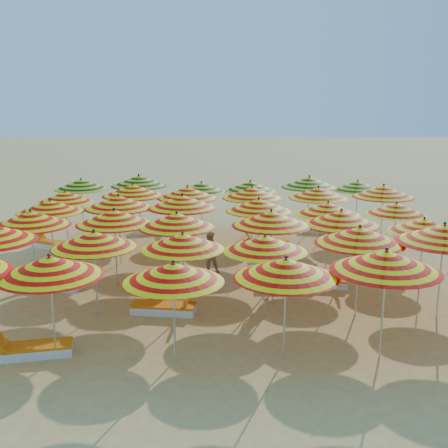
{
  "coord_description": "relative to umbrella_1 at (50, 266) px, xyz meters",
  "views": [
    {
      "loc": [
        0.03,
        -17.26,
        5.72
      ],
      "look_at": [
        0.0,
        0.5,
        1.6
      ],
      "focal_mm": 45.0,
      "sensor_mm": 36.0,
      "label": 1
    }
  ],
  "objects": [
    {
      "name": "ground",
      "position": [
        3.71,
        5.82,
        -2.13
      ],
      "size": [
        120.0,
        120.0,
        0.0
      ],
      "primitive_type": "plane",
      "color": "#D6B95F",
      "rests_on": "ground"
    },
    {
      "name": "umbrella_1",
      "position": [
        0.0,
        0.0,
        0.0
      ],
      "size": [
        2.66,
        2.66,
        2.42
      ],
      "color": "silver",
      "rests_on": "ground"
    },
    {
      "name": "umbrella_2",
      "position": [
        2.65,
        -0.12,
        -0.09
      ],
      "size": [
        2.33,
        2.33,
        2.32
      ],
      "color": "silver",
      "rests_on": "ground"
    },
    {
      "name": "umbrella_3",
      "position": [
        5.04,
        -0.08,
        -0.02
      ],
      "size": [
        2.87,
        2.87,
        2.4
      ],
      "color": "silver",
      "rests_on": "ground"
    },
    {
      "name": "umbrella_4",
      "position": [
        7.2,
        0.08,
        0.1
      ],
      "size": [
        2.87,
        2.87,
        2.54
      ],
      "color": "silver",
      "rests_on": "ground"
    },
    {
      "name": "umbrella_7",
      "position": [
        0.38,
        2.47,
        -0.05
      ],
      "size": [
        2.93,
        2.93,
        2.36
      ],
      "color": "silver",
      "rests_on": "ground"
    },
    {
      "name": "umbrella_8",
      "position": [
        2.65,
        2.51,
        -0.11
      ],
      "size": [
        2.83,
        2.83,
        2.3
      ],
      "color": "silver",
      "rests_on": "ground"
    },
    {
      "name": "umbrella_9",
      "position": [
        4.77,
        2.34,
        -0.12
      ],
      "size": [
        2.8,
        2.8,
        2.29
      ],
      "color": "silver",
      "rests_on": "ground"
    },
    {
      "name": "umbrella_10",
      "position": [
        7.21,
        2.55,
        0.04
      ],
      "size": [
        2.35,
        2.35,
        2.47
      ],
      "color": "silver",
      "rests_on": "ground"
    },
    {
      "name": "umbrella_11",
      "position": [
        9.32,
        2.38,
        0.13
      ],
      "size": [
        3.19,
        3.19,
        2.57
      ],
      "color": "silver",
      "rests_on": "ground"
    },
    {
      "name": "umbrella_12",
      "position": [
        -1.93,
        4.52,
        0.04
      ],
      "size": [
        3.06,
        3.06,
        2.47
      ],
      "color": "silver",
      "rests_on": "ground"
    },
    {
      "name": "umbrella_13",
      "position": [
        0.45,
        4.84,
        0.02
      ],
      "size": [
        2.45,
        2.45,
        2.45
      ],
      "color": "silver",
      "rests_on": "ground"
    },
    {
      "name": "umbrella_14",
      "position": [
        2.34,
        4.47,
        0.01
      ],
      "size": [
        2.47,
        2.47,
        2.43
      ],
      "color": "silver",
      "rests_on": "ground"
    },
    {
      "name": "umbrella_15",
      "position": [
        5.1,
        4.54,
        0.05
      ],
      "size": [
        3.1,
        3.1,
        2.48
      ],
      "color": "silver",
      "rests_on": "ground"
    },
    {
      "name": "umbrella_16",
      "position": [
        7.16,
        4.67,
        0.04
      ],
      "size": [
        2.33,
        2.33,
        2.46
      ],
      "color": "silver",
      "rests_on": "ground"
    },
    {
      "name": "umbrella_17",
      "position": [
        9.59,
        4.59,
        -0.17
      ],
      "size": [
        2.27,
        2.27,
        2.23
      ],
      "color": "silver",
      "rests_on": "ground"
    },
    {
      "name": "umbrella_18",
      "position": [
        -2.1,
        6.9,
        -0.06
      ],
      "size": [
        2.31,
        2.31,
        2.35
      ],
      "color": "silver",
      "rests_on": "ground"
    },
    {
      "name": "umbrella_19",
      "position": [
        0.14,
        7.17,
        0.03
      ],
      "size": [
        2.72,
        2.72,
        2.46
      ],
      "color": "silver",
      "rests_on": "ground"
    },
    {
      "name": "umbrella_20",
      "position": [
        2.32,
        7.01,
        0.07
      ],
      "size": [
        3.09,
        3.09,
        2.51
      ],
      "color": "silver",
      "rests_on": "ground"
    },
    {
      "name": "umbrella_21",
      "position": [
        4.88,
        7.01,
        -0.04
      ],
      "size": [
        2.92,
        2.92,
        2.37
      ],
      "color": "silver",
      "rests_on": "ground"
    },
    {
      "name": "umbrella_22",
      "position": [
        7.16,
        6.76,
        -0.11
      ],
      "size": [
        2.4,
        2.4,
        2.3
      ],
      "color": "silver",
      "rests_on": "ground"
    },
    {
      "name": "umbrella_23",
      "position": [
        9.55,
        7.18,
        -0.2
      ],
      "size": [
        2.24,
        2.24,
        2.2
      ],
      "color": "silver",
      "rests_on": "ground"
    },
    {
      "name": "umbrella_24",
      "position": [
        -2.28,
        9.32,
        -0.18
      ],
      "size": [
        2.16,
        2.16,
        2.22
      ],
      "color": "silver",
      "rests_on": "ground"
    },
    {
      "name": "umbrella_25",
      "position": [
        0.26,
        9.44,
        0.05
      ],
      "size": [
        2.42,
        2.42,
        2.48
      ],
      "color": "silver",
      "rests_on": "ground"
    },
    {
      "name": "umbrella_26",
      "position": [
        2.34,
        9.24,
        -0.0
      ],
      "size": [
        2.89,
        2.89,
        2.42
      ],
      "color": "silver",
      "rests_on": "ground"
    },
    {
      "name": "umbrella_27",
      "position": [
        4.76,
        9.38,
        -0.03
      ],
      "size": [
        2.67,
        2.67,
        2.39
      ],
      "color": "silver",
      "rests_on": "ground"
    },
    {
      "name": "umbrella_28",
      "position": [
        7.26,
        9.39,
        -0.04
      ],
      "size": [
        2.89,
        2.89,
        2.38
      ],
      "color": "silver",
      "rests_on": "ground"
    },
    {
      "name": "umbrella_29",
      "position": [
        9.68,
        9.27,
        0.04
      ],
      "size": [
        2.8,
        2.8,
        2.47
      ],
      "color": "silver",
      "rests_on": "ground"
    },
    {
      "name": "umbrella_30",
      "position": [
        -2.25,
        11.67,
        -0.08
      ],
      "size": [
        2.79,
        2.79,
        2.33
      ],
      "color": "silver",
      "rests_on": "ground"
    },
    {
      "name": "umbrella_31",
      "position": [
        0.16,
        11.71,
        0.06
      ],
      "size": [
        2.96,
        2.96,
        2.5
      ],
      "color": "silver",
      "rests_on": "ground"
    },
    {
      "name": "umbrella_32",
      "position": [
        2.76,
        11.72,
        -0.2
      ],
      "size": [
        2.55,
        2.55,
        2.2
      ],
      "color": "silver",
      "rests_on": "ground"
    },
    {
      "name": "umbrella_33",
      "position": [
        4.8,
        11.64,
        -0.14
      ],
      "size": [
        2.4,
        2.4,
        2.26
      ],
      "color": "silver",
      "rests_on": "ground"
    },
    {
      "name": "umbrella_34",
      "position": [
        7.24,
        11.55,
        0.04
      ],
      "size": [
        2.79,
        2.79,
        2.46
      ],
      "color": "silver",
      "rests_on": "ground"
    },
    {
      "name": "umbrella_35",
      "position": [
        9.32,
        11.86,
        -0.16
      ],
      "size": [
        2.72,
        2.72,
        2.24
      ],
      "color": "silver",
      "rests_on": "ground"
    },
    {
      "name": "lounger_0",
      "position": [
        -0.6,
        0.14,
        -1.98
      ],
      "size": [
        1.82,
        0.94,
        0.69
      ],
      "rotation": [
        0.0,
        0.0,
        3.36
      ],
      "color": "white",
      "rests_on": "ground"
    },
    {
      "name": "lounger_1",
      "position": [
        2.15,
        2.66,
        -1.98
      ],
      "size": [
        1.79,
        0.79,
        0.69
      ],
      "rotation": [
        0.0,
        0.0,
        -0.12
      ],
      "color": "white",
      "rests_on": "ground"
    },
    {
      "name": "lounger_2",
      "position": [
        -1.43,
        4.67,
        -1.98
      ],
      "size": [
        1.83,
        1.13,
        0.69
      ],
      "rotation": [
        0.0,
        0.0,
        2.8
      ],
      "color": "white",
      "rests_on": "ground"
    },
    {
      "name": "lounger_3",
      "position": [
        5.69,
        4.71,
        -1.98
      ],
      "size": [
        1.77,
        0.72,
        0.69
      ],
      "rotation": [
        0.0,
        0.0,
        -0.08
      ],
      "color": "white",
      "rests_on": "ground"
    },
    {
      "name": "lounger_4",
      "position": [
        6.66,
        4.83,
        -1.98
      ],
      "size": [
        1.8,
        0.83,
        0.69
      ],
      "rotation": [
        0.0,
        0.0,
        -0.15
      ],
      "color": "white",
      "rests_on": "ground"
    },
    {
      "name": "lounger_5",
      "position": [
        5.38,
        6.83,
        -1.98
      ],
      "size": [
        1.8,
        0.82,
        0.69
      ],
      "rotation": [
        0.0,
        0.0,
        3.0
      ],
      "color": "white",
      "rests_on": "ground"
    },
    {
      "name": "lounger_6",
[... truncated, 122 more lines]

